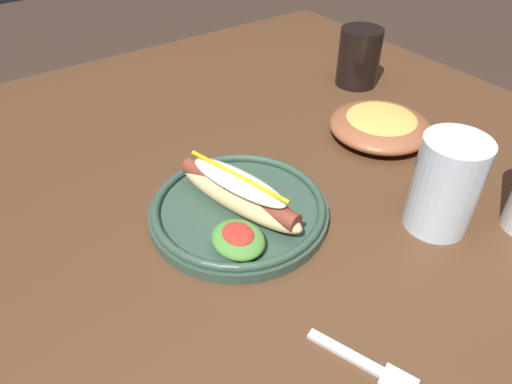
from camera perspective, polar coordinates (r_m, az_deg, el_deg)
dining_table at (r=0.80m, az=6.61°, el=-3.28°), size 1.30×1.07×0.74m
hot_dog_plate at (r=0.65m, az=-2.14°, el=-1.74°), size 0.26×0.26×0.08m
fork at (r=0.53m, az=13.75°, el=-20.04°), size 0.12×0.06×0.00m
soda_cup at (r=1.03m, az=12.50°, el=15.85°), size 0.09×0.09×0.12m
water_cup at (r=0.66m, az=22.24°, el=0.82°), size 0.09×0.09×0.14m
side_bowl at (r=0.86m, az=15.02°, el=7.99°), size 0.18×0.18×0.05m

